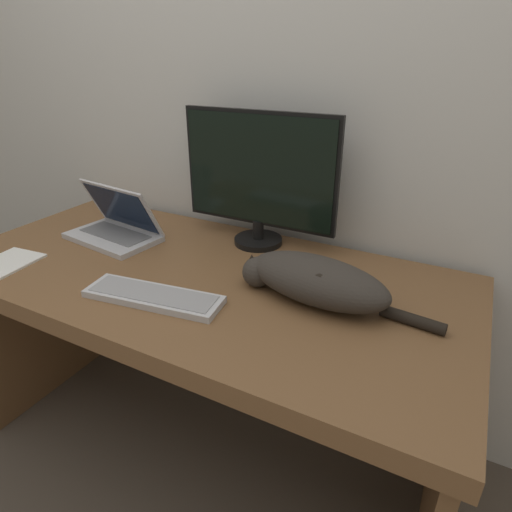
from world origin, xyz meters
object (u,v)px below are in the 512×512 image
(cat, at_px, (315,279))
(external_keyboard, at_px, (153,296))
(monitor, at_px, (259,178))
(laptop, at_px, (116,228))

(cat, bearing_deg, external_keyboard, -145.64)
(monitor, height_order, laptop, monitor)
(monitor, bearing_deg, external_keyboard, -99.31)
(monitor, xyz_separation_m, cat, (0.32, -0.28, -0.18))
(laptop, xyz_separation_m, cat, (0.81, -0.07, 0.02))
(external_keyboard, height_order, cat, cat)
(laptop, bearing_deg, external_keyboard, -27.25)
(laptop, bearing_deg, monitor, 30.24)
(external_keyboard, xyz_separation_m, cat, (0.40, 0.21, 0.06))
(laptop, xyz_separation_m, external_keyboard, (0.41, -0.28, -0.03))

